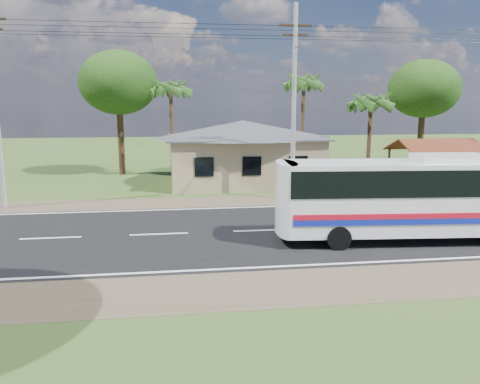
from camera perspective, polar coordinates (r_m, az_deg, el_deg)
The scene contains 14 objects.
ground at distance 20.92m, azimuth 2.61°, elevation -4.75°, with size 120.00×120.00×0.00m, color #304819.
road at distance 20.92m, azimuth 2.61°, elevation -4.73°, with size 120.00×16.00×0.03m.
house at distance 33.28m, azimuth 0.36°, elevation 5.70°, with size 12.40×10.00×5.00m.
waiting_shed at distance 32.97m, azimuth 22.75°, elevation 4.96°, with size 5.20×4.48×3.35m.
concrete_barrier at distance 30.28m, azimuth 23.55°, elevation 0.10°, with size 7.00×0.30×0.90m, color #9E9E99.
utility_poles at distance 27.05m, azimuth 5.90°, elevation 11.09°, with size 32.80×2.22×11.00m.
palm_near at distance 33.50m, azimuth 15.68°, elevation 10.59°, with size 2.80×2.80×6.70m.
palm_mid at distance 36.64m, azimuth 7.78°, elevation 13.14°, with size 2.80×2.80×8.20m.
palm_far at distance 35.84m, azimuth -8.45°, elevation 12.41°, with size 2.80×2.80×7.70m.
tree_behind_house at distance 38.11m, azimuth -14.61°, elevation 12.74°, with size 6.00×6.00×9.61m.
tree_behind_shed at distance 40.86m, azimuth 21.51°, elevation 11.58°, with size 5.60×5.60×9.02m.
coach_bus at distance 20.48m, azimuth 21.67°, elevation 0.01°, with size 11.65×3.32×3.57m.
motorcycle at distance 27.67m, azimuth 15.41°, elevation -0.42°, with size 0.53×1.53×0.81m, color black.
person at distance 30.37m, azimuth 24.73°, elevation 0.58°, with size 0.54×0.35×1.47m, color navy.
Camera 1 is at (-3.62, -19.83, 5.61)m, focal length 35.00 mm.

